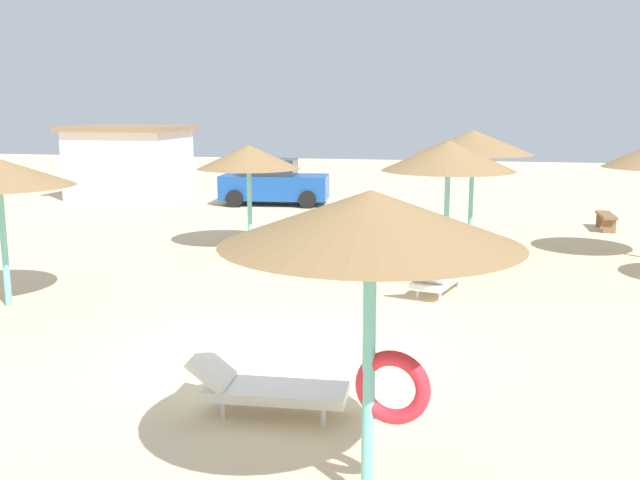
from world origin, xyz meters
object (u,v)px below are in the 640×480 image
at_px(parasol_2, 473,142).
at_px(parasol_7, 249,157).
at_px(parasol_0, 448,156).
at_px(lounger_2, 412,236).
at_px(beach_cabana, 130,161).
at_px(lounger_0, 437,279).
at_px(bench_0, 606,219).
at_px(parked_car, 273,183).
at_px(lounger_4, 265,388).
at_px(parasol_4, 371,222).

bearing_deg(parasol_2, parasol_7, -166.26).
height_order(parasol_0, lounger_2, parasol_0).
distance_m(parasol_7, beach_cabana, 12.21).
height_order(lounger_0, bench_0, lounger_0).
relative_size(lounger_2, parked_car, 0.48).
height_order(lounger_4, parked_car, parked_car).
bearing_deg(parasol_7, parasol_0, -20.74).
xyz_separation_m(parasol_2, parasol_4, (-0.87, -12.76, -0.09)).
xyz_separation_m(parasol_4, lounger_2, (-0.61, 12.39, -2.34)).
xyz_separation_m(parasol_0, bench_0, (4.50, 6.85, -2.26)).
relative_size(parasol_4, lounger_4, 1.53).
xyz_separation_m(parasol_4, bench_0, (4.86, 16.32, -2.30)).
distance_m(parasol_2, parked_car, 10.27).
relative_size(lounger_2, beach_cabana, 0.45).
bearing_deg(lounger_2, parasol_0, -71.72).
relative_size(lounger_0, lounger_2, 1.00).
relative_size(parasol_7, bench_0, 1.79).
relative_size(lounger_0, parked_car, 0.48).
height_order(parasol_0, bench_0, parasol_0).
bearing_deg(parasol_2, beach_cabana, 149.97).
bearing_deg(parasol_2, lounger_2, -165.94).
xyz_separation_m(lounger_0, beach_cabana, (-12.96, 12.92, 1.15)).
distance_m(parasol_4, parked_car, 20.83).
relative_size(lounger_0, lounger_4, 1.03).
distance_m(bench_0, beach_cabana, 18.10).
bearing_deg(lounger_0, parked_car, 119.07).
xyz_separation_m(lounger_4, bench_0, (6.34, 14.64, 0.03)).
distance_m(lounger_2, parked_car, 9.37).
xyz_separation_m(lounger_2, lounger_4, (-0.87, -10.71, 0.01)).
distance_m(parasol_4, bench_0, 17.18).
relative_size(lounger_4, bench_0, 1.28).
height_order(lounger_2, beach_cabana, beach_cabana).
xyz_separation_m(lounger_2, parked_car, (-5.82, 7.33, 0.51)).
relative_size(parasol_7, lounger_0, 1.36).
relative_size(lounger_0, bench_0, 1.32).
height_order(lounger_0, lounger_4, lounger_0).
relative_size(parasol_4, lounger_0, 1.48).
bearing_deg(parked_car, parasol_2, -43.64).
height_order(parasol_0, parasol_4, same).
xyz_separation_m(parasol_2, beach_cabana, (-13.56, 7.84, -1.27)).
xyz_separation_m(lounger_0, lounger_2, (-0.87, 4.71, -0.01)).
bearing_deg(lounger_4, parasol_4, -48.43).
bearing_deg(parked_car, parasol_4, -71.94).
height_order(parasol_7, bench_0, parasol_7).
height_order(parasol_2, beach_cabana, parasol_2).
height_order(parasol_0, beach_cabana, parasol_0).
bearing_deg(parked_car, lounger_0, -60.93).
bearing_deg(parasol_2, lounger_4, -101.99).
distance_m(parasol_4, lounger_2, 12.63).
bearing_deg(parasol_4, beach_cabana, 121.65).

